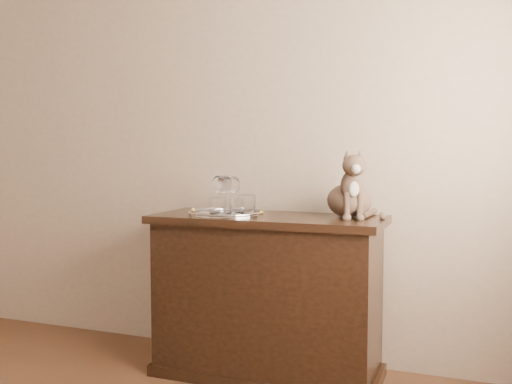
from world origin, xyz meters
TOP-DOWN VIEW (x-y plane):
  - wall_back at (0.00, 2.25)m, footprint 4.00×0.10m
  - sideboard at (0.60, 1.94)m, footprint 1.20×0.50m
  - tray at (0.38, 1.91)m, footprint 0.40×0.40m
  - wine_glass_a at (0.32, 1.95)m, footprint 0.07×0.07m
  - wine_glass_b at (0.39, 1.98)m, footprint 0.07×0.07m
  - wine_glass_d at (0.37, 1.91)m, footprint 0.08×0.08m
  - tumbler_a at (0.47, 1.84)m, footprint 0.07×0.07m
  - tumbler_b at (0.39, 1.79)m, footprint 0.08×0.08m
  - tumbler_c at (0.49, 1.92)m, footprint 0.09×0.09m
  - cat at (1.01, 2.02)m, footprint 0.43×0.42m

SIDE VIEW (x-z plane):
  - sideboard at x=0.60m, z-range 0.00..0.85m
  - tray at x=0.38m, z-range 0.85..0.86m
  - tumbler_a at x=0.47m, z-range 0.86..0.94m
  - tumbler_b at x=0.39m, z-range 0.86..0.95m
  - tumbler_c at x=0.49m, z-range 0.86..0.96m
  - wine_glass_b at x=0.39m, z-range 0.86..1.05m
  - wine_glass_a at x=0.32m, z-range 0.86..1.05m
  - wine_glass_d at x=0.37m, z-range 0.86..1.06m
  - cat at x=1.01m, z-range 0.85..1.19m
  - wall_back at x=0.00m, z-range 0.00..2.70m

